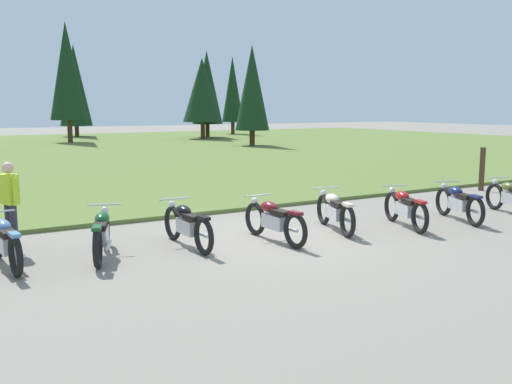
{
  "coord_description": "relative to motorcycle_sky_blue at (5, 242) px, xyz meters",
  "views": [
    {
      "loc": [
        -6.04,
        -9.56,
        2.67
      ],
      "look_at": [
        0.0,
        0.6,
        0.9
      ],
      "focal_mm": 39.77,
      "sensor_mm": 36.0,
      "label": 1
    }
  ],
  "objects": [
    {
      "name": "ground_plane",
      "position": [
        4.92,
        -0.58,
        -0.44
      ],
      "size": [
        140.0,
        140.0,
        0.0
      ],
      "primitive_type": "plane",
      "color": "gray"
    },
    {
      "name": "grass_moorland",
      "position": [
        4.92,
        24.45,
        -0.39
      ],
      "size": [
        80.0,
        44.0,
        0.1
      ],
      "primitive_type": "cube",
      "color": "#5B7033",
      "rests_on": "ground"
    },
    {
      "name": "forest_treeline",
      "position": [
        8.87,
        32.27,
        3.92
      ],
      "size": [
        35.83,
        21.93,
        8.82
      ],
      "color": "#47331E",
      "rests_on": "ground"
    },
    {
      "name": "motorcycle_sky_blue",
      "position": [
        0.0,
        0.0,
        0.0
      ],
      "size": [
        0.62,
        2.1,
        0.88
      ],
      "color": "black",
      "rests_on": "ground"
    },
    {
      "name": "motorcycle_british_green",
      "position": [
        1.57,
        -0.22,
        0.0
      ],
      "size": [
        0.94,
        1.99,
        0.88
      ],
      "color": "black",
      "rests_on": "ground"
    },
    {
      "name": "motorcycle_black",
      "position": [
        3.19,
        -0.29,
        0.0
      ],
      "size": [
        0.62,
        2.1,
        0.88
      ],
      "color": "black",
      "rests_on": "ground"
    },
    {
      "name": "motorcycle_maroon",
      "position": [
        4.88,
        -0.75,
        0.0
      ],
      "size": [
        0.62,
        2.1,
        0.88
      ],
      "color": "black",
      "rests_on": "ground"
    },
    {
      "name": "motorcycle_cream",
      "position": [
        6.56,
        -0.58,
        0.0
      ],
      "size": [
        0.83,
        2.04,
        0.88
      ],
      "color": "black",
      "rests_on": "ground"
    },
    {
      "name": "motorcycle_red",
      "position": [
        8.16,
        -1.09,
        0.0
      ],
      "size": [
        0.89,
        2.01,
        0.88
      ],
      "color": "black",
      "rests_on": "ground"
    },
    {
      "name": "motorcycle_navy",
      "position": [
        9.78,
        -1.21,
        0.0
      ],
      "size": [
        0.9,
        2.01,
        0.88
      ],
      "color": "black",
      "rests_on": "ground"
    },
    {
      "name": "rider_in_hivis_vest",
      "position": [
        0.26,
        1.19,
        0.51
      ],
      "size": [
        0.32,
        0.53,
        1.67
      ],
      "color": "#2D2D38",
      "rests_on": "ground"
    },
    {
      "name": "trail_marker_post",
      "position": [
        14.42,
        1.74,
        0.26
      ],
      "size": [
        0.12,
        0.12,
        1.4
      ],
      "primitive_type": "cube",
      "color": "#47331E",
      "rests_on": "ground"
    }
  ]
}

